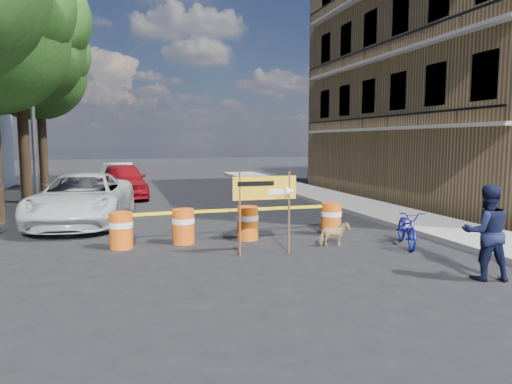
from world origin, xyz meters
TOP-DOWN VIEW (x-y plane):
  - ground at (0.00, 0.00)m, footprint 120.00×120.00m
  - sidewalk_east at (6.20, 6.00)m, footprint 2.40×40.00m
  - apartment_building at (12.00, 8.00)m, footprint 8.00×16.00m
  - tree_mid_b at (-6.73, 12.00)m, footprint 5.67×5.40m
  - tree_far at (-6.74, 17.00)m, footprint 5.04×4.80m
  - streetlamp at (-5.93, 9.50)m, footprint 1.25×0.18m
  - barrel_far_left at (-2.95, 2.04)m, footprint 0.58×0.58m
  - barrel_mid_left at (-1.40, 2.14)m, footprint 0.58×0.58m
  - barrel_mid_right at (0.31, 2.12)m, footprint 0.58×0.58m
  - barrel_far_right at (2.76, 2.08)m, footprint 0.58×0.58m
  - detour_sign at (0.46, 0.43)m, footprint 1.51×0.29m
  - pedestrian at (3.72, -2.58)m, footprint 1.07×0.95m
  - bicycle at (3.95, 0.21)m, footprint 0.93×1.10m
  - dog at (2.17, 0.70)m, footprint 0.74×0.35m
  - suv_white at (-4.10, 5.99)m, footprint 3.41×6.05m
  - sedan_red at (-2.80, 12.46)m, footprint 2.28×4.93m
  - sedan_silver at (-3.04, 16.48)m, footprint 2.06×4.55m

SIDE VIEW (x-z plane):
  - ground at x=0.00m, z-range 0.00..0.00m
  - sidewalk_east at x=6.20m, z-range 0.00..0.15m
  - dog at x=2.17m, z-range 0.00..0.62m
  - barrel_far_left at x=-2.95m, z-range 0.02..0.92m
  - barrel_mid_left at x=-1.40m, z-range 0.02..0.92m
  - barrel_mid_right at x=0.31m, z-range 0.02..0.92m
  - barrel_far_right at x=2.76m, z-range 0.02..0.92m
  - sedan_silver at x=-3.04m, z-range 0.00..1.45m
  - suv_white at x=-4.10m, z-range 0.00..1.60m
  - sedan_red at x=-2.80m, z-range 0.00..1.63m
  - bicycle at x=3.95m, z-range 0.00..1.78m
  - pedestrian at x=3.72m, z-range 0.00..1.83m
  - detour_sign at x=0.46m, z-range 0.46..2.40m
  - streetlamp at x=-5.93m, z-range 0.38..8.38m
  - apartment_building at x=12.00m, z-range 0.00..12.00m
  - tree_far at x=-6.74m, z-range 1.80..10.64m
  - tree_mid_b at x=-6.73m, z-range 1.90..11.53m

